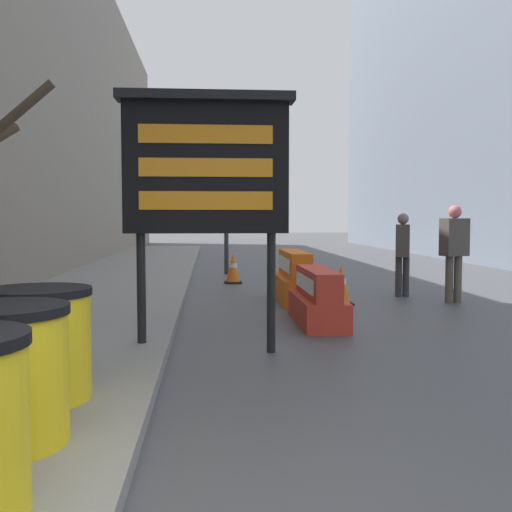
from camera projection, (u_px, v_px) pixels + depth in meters
name	position (u px, v px, depth m)	size (l,w,h in m)	color
building_left_facade	(6.00, 33.00, 11.61)	(0.40, 50.40, 10.24)	gray
barrel_drum_middle	(2.00, 375.00, 3.70)	(0.82, 0.82, 0.87)	yellow
barrel_drum_back	(38.00, 344.00, 4.62)	(0.82, 0.82, 0.87)	yellow
message_board	(206.00, 167.00, 6.67)	(1.95, 0.36, 2.92)	black
jersey_barrier_red_striped	(318.00, 300.00, 8.68)	(0.61, 1.82, 0.80)	red
jersey_barrier_orange_far	(294.00, 279.00, 11.02)	(0.61, 1.89, 0.93)	orange
traffic_cone_near	(341.00, 285.00, 10.64)	(0.40, 0.40, 0.72)	black
traffic_cone_mid	(233.00, 268.00, 14.12)	(0.41, 0.41, 0.73)	black
traffic_light_near_curb	(226.00, 183.00, 16.19)	(0.28, 0.44, 3.42)	#2D2D30
pedestrian_worker	(454.00, 245.00, 10.79)	(0.52, 0.39, 1.77)	#514C42
pedestrian_passerby	(403.00, 248.00, 11.67)	(0.39, 0.49, 1.63)	#333338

